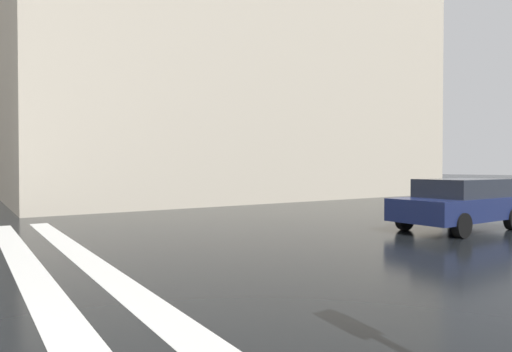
% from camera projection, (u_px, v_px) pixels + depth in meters
% --- Properties ---
extents(haussmann_block_corner, '(16.72, 24.65, 22.24)m').
position_uv_depth(haussmann_block_corner, '(217.00, 28.00, 28.38)').
color(haussmann_block_corner, beige).
rests_on(haussmann_block_corner, ground_plane).
extents(car_navy, '(1.85, 4.10, 1.41)m').
position_uv_depth(car_navy, '(460.00, 203.00, 11.96)').
color(car_navy, navy).
rests_on(car_navy, ground_plane).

